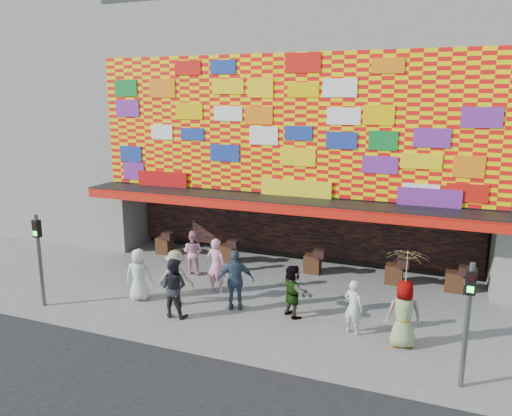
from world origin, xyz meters
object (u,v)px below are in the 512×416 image
object	(u,v)px
ped_g	(404,314)
ped_i	(193,252)
signal_right	(468,312)
ped_h	(353,307)
parasol	(407,269)
ped_c	(173,288)
ped_a	(139,275)
ped_e	(236,280)
ped_b	(216,265)
ped_d	(176,277)
ped_f	(293,291)
signal_left	(39,250)

from	to	relation	value
ped_g	ped_i	bearing A→B (deg)	-36.23
signal_right	ped_h	world-z (taller)	signal_right
ped_h	parasol	size ratio (longest dim) A/B	0.82
ped_c	ped_h	world-z (taller)	ped_c
ped_a	ped_h	bearing A→B (deg)	158.88
ped_e	ped_g	bearing A→B (deg)	153.27
ped_c	parasol	world-z (taller)	parasol
ped_g	ped_i	world-z (taller)	ped_g
parasol	ped_b	bearing A→B (deg)	165.71
ped_e	ped_i	world-z (taller)	ped_e
signal_right	ped_h	xyz separation A→B (m)	(-2.84, 1.73, -1.07)
ped_d	ped_i	size ratio (longest dim) A/B	1.07
ped_a	ped_g	world-z (taller)	ped_g
ped_f	ped_c	bearing A→B (deg)	60.91
ped_a	ped_h	size ratio (longest dim) A/B	1.09
signal_right	ped_b	distance (m)	8.39
ped_f	parasol	bearing A→B (deg)	-152.54
signal_right	ped_c	bearing A→B (deg)	173.99
signal_left	signal_right	size ratio (longest dim) A/B	1.00
ped_d	ped_f	bearing A→B (deg)	173.98
signal_right	ped_h	bearing A→B (deg)	148.72
signal_left	ped_a	world-z (taller)	signal_left
signal_right	ped_d	size ratio (longest dim) A/B	1.68
ped_f	parasol	size ratio (longest dim) A/B	0.84
signal_right	ped_b	bearing A→B (deg)	158.46
ped_b	ped_f	size ratio (longest dim) A/B	1.16
ped_e	ped_g	world-z (taller)	ped_e
ped_b	parasol	size ratio (longest dim) A/B	0.98
ped_g	ped_h	world-z (taller)	ped_g
ped_b	ped_c	world-z (taller)	ped_b
ped_e	ped_g	distance (m)	5.12
ped_d	ped_c	bearing A→B (deg)	102.56
ped_h	signal_right	bearing A→B (deg)	168.12
ped_b	ped_h	size ratio (longest dim) A/B	1.20
ped_a	ped_f	bearing A→B (deg)	164.38
ped_a	ped_h	distance (m)	6.98
signal_left	parasol	size ratio (longest dim) A/B	1.55
ped_a	ped_e	size ratio (longest dim) A/B	0.89
ped_b	ped_e	world-z (taller)	ped_e
ped_d	ped_i	distance (m)	2.83
ped_c	ped_h	xyz separation A→B (m)	(5.27, 0.87, -0.13)
ped_d	ped_h	distance (m)	5.67
ped_a	signal_right	bearing A→B (deg)	148.44
ped_i	ped_b	bearing A→B (deg)	141.35
ped_i	signal_right	bearing A→B (deg)	155.52
ped_g	ped_h	bearing A→B (deg)	-26.96
ped_b	parasol	xyz separation A→B (m)	(6.29, -1.60, 1.24)
ped_b	ped_f	world-z (taller)	ped_b
ped_c	ped_h	size ratio (longest dim) A/B	1.16
ped_c	ped_d	world-z (taller)	ped_c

